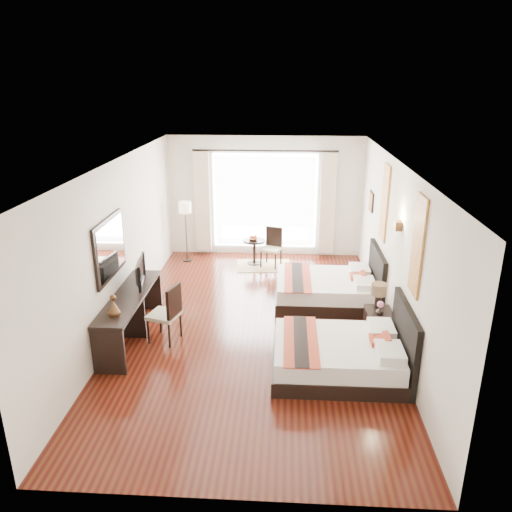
# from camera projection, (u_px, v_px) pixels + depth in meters

# --- Properties ---
(floor) EXTENTS (4.50, 7.50, 0.01)m
(floor) POSITION_uv_depth(u_px,v_px,m) (255.00, 326.00, 8.58)
(floor) COLOR #390C0A
(floor) RESTS_ON ground
(ceiling) EXTENTS (4.50, 7.50, 0.02)m
(ceiling) POSITION_uv_depth(u_px,v_px,m) (255.00, 164.00, 7.63)
(ceiling) COLOR white
(ceiling) RESTS_ON wall_headboard
(wall_headboard) EXTENTS (0.01, 7.50, 2.80)m
(wall_headboard) POSITION_uv_depth(u_px,v_px,m) (395.00, 252.00, 7.98)
(wall_headboard) COLOR silver
(wall_headboard) RESTS_ON floor
(wall_desk) EXTENTS (0.01, 7.50, 2.80)m
(wall_desk) POSITION_uv_depth(u_px,v_px,m) (119.00, 247.00, 8.23)
(wall_desk) COLOR silver
(wall_desk) RESTS_ON floor
(wall_window) EXTENTS (4.50, 0.01, 2.80)m
(wall_window) POSITION_uv_depth(u_px,v_px,m) (265.00, 197.00, 11.62)
(wall_window) COLOR silver
(wall_window) RESTS_ON floor
(wall_entry) EXTENTS (4.50, 0.01, 2.80)m
(wall_entry) POSITION_uv_depth(u_px,v_px,m) (229.00, 382.00, 4.59)
(wall_entry) COLOR silver
(wall_entry) RESTS_ON floor
(window_glass) EXTENTS (2.40, 0.02, 2.20)m
(window_glass) POSITION_uv_depth(u_px,v_px,m) (265.00, 201.00, 11.64)
(window_glass) COLOR white
(window_glass) RESTS_ON wall_window
(sheer_curtain) EXTENTS (2.30, 0.02, 2.10)m
(sheer_curtain) POSITION_uv_depth(u_px,v_px,m) (265.00, 202.00, 11.59)
(sheer_curtain) COLOR white
(sheer_curtain) RESTS_ON wall_window
(drape_left) EXTENTS (0.35, 0.14, 2.35)m
(drape_left) POSITION_uv_depth(u_px,v_px,m) (203.00, 202.00, 11.64)
(drape_left) COLOR #B4A98C
(drape_left) RESTS_ON floor
(drape_right) EXTENTS (0.35, 0.14, 2.35)m
(drape_right) POSITION_uv_depth(u_px,v_px,m) (327.00, 204.00, 11.47)
(drape_right) COLOR #B4A98C
(drape_right) RESTS_ON floor
(art_panel_near) EXTENTS (0.03, 0.50, 1.35)m
(art_panel_near) POSITION_uv_depth(u_px,v_px,m) (418.00, 246.00, 6.54)
(art_panel_near) COLOR maroon
(art_panel_near) RESTS_ON wall_headboard
(art_panel_far) EXTENTS (0.03, 0.50, 1.35)m
(art_panel_far) POSITION_uv_depth(u_px,v_px,m) (385.00, 203.00, 8.78)
(art_panel_far) COLOR maroon
(art_panel_far) RESTS_ON wall_headboard
(wall_sconce) EXTENTS (0.10, 0.14, 0.14)m
(wall_sconce) POSITION_uv_depth(u_px,v_px,m) (398.00, 226.00, 7.54)
(wall_sconce) COLOR #4E321B
(wall_sconce) RESTS_ON wall_headboard
(mirror_frame) EXTENTS (0.04, 1.25, 0.95)m
(mirror_frame) POSITION_uv_depth(u_px,v_px,m) (110.00, 248.00, 7.71)
(mirror_frame) COLOR black
(mirror_frame) RESTS_ON wall_desk
(mirror_glass) EXTENTS (0.01, 1.12, 0.82)m
(mirror_glass) POSITION_uv_depth(u_px,v_px,m) (111.00, 248.00, 7.70)
(mirror_glass) COLOR white
(mirror_glass) RESTS_ON mirror_frame
(bed_near) EXTENTS (1.90, 1.48, 1.06)m
(bed_near) POSITION_uv_depth(u_px,v_px,m) (343.00, 355.00, 7.16)
(bed_near) COLOR black
(bed_near) RESTS_ON floor
(bed_far) EXTENTS (1.90, 1.48, 1.07)m
(bed_far) POSITION_uv_depth(u_px,v_px,m) (330.00, 288.00, 9.40)
(bed_far) COLOR black
(bed_far) RESTS_ON floor
(nightstand) EXTENTS (0.41, 0.51, 0.49)m
(nightstand) POSITION_uv_depth(u_px,v_px,m) (378.00, 324.00, 8.11)
(nightstand) COLOR black
(nightstand) RESTS_ON floor
(table_lamp) EXTENTS (0.25, 0.25, 0.40)m
(table_lamp) POSITION_uv_depth(u_px,v_px,m) (379.00, 291.00, 8.07)
(table_lamp) COLOR black
(table_lamp) RESTS_ON nightstand
(vase) EXTENTS (0.12, 0.12, 0.12)m
(vase) POSITION_uv_depth(u_px,v_px,m) (380.00, 310.00, 7.88)
(vase) COLOR black
(vase) RESTS_ON nightstand
(console_desk) EXTENTS (0.50, 2.20, 0.76)m
(console_desk) POSITION_uv_depth(u_px,v_px,m) (131.00, 316.00, 8.09)
(console_desk) COLOR black
(console_desk) RESTS_ON floor
(television) EXTENTS (0.23, 0.78, 0.45)m
(television) POSITION_uv_depth(u_px,v_px,m) (137.00, 272.00, 8.31)
(television) COLOR black
(television) RESTS_ON console_desk
(bronze_figurine) EXTENTS (0.22, 0.22, 0.28)m
(bronze_figurine) POSITION_uv_depth(u_px,v_px,m) (114.00, 306.00, 7.27)
(bronze_figurine) COLOR #4E321B
(bronze_figurine) RESTS_ON console_desk
(desk_chair) EXTENTS (0.56, 0.56, 0.97)m
(desk_chair) POSITION_uv_depth(u_px,v_px,m) (166.00, 324.00, 8.03)
(desk_chair) COLOR tan
(desk_chair) RESTS_ON floor
(floor_lamp) EXTENTS (0.28, 0.28, 1.40)m
(floor_lamp) POSITION_uv_depth(u_px,v_px,m) (185.00, 212.00, 11.22)
(floor_lamp) COLOR black
(floor_lamp) RESTS_ON floor
(side_table) EXTENTS (0.50, 0.50, 0.58)m
(side_table) POSITION_uv_depth(u_px,v_px,m) (254.00, 252.00, 11.33)
(side_table) COLOR black
(side_table) RESTS_ON floor
(fruit_bowl) EXTENTS (0.24, 0.24, 0.06)m
(fruit_bowl) POSITION_uv_depth(u_px,v_px,m) (253.00, 239.00, 11.19)
(fruit_bowl) COLOR #453218
(fruit_bowl) RESTS_ON side_table
(window_chair) EXTENTS (0.52, 0.52, 0.88)m
(window_chair) POSITION_uv_depth(u_px,v_px,m) (271.00, 255.00, 11.21)
(window_chair) COLOR tan
(window_chair) RESTS_ON floor
(jute_rug) EXTENTS (1.28, 0.92, 0.01)m
(jute_rug) POSITION_uv_depth(u_px,v_px,m) (264.00, 266.00, 11.30)
(jute_rug) COLOR tan
(jute_rug) RESTS_ON floor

